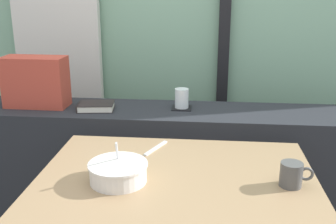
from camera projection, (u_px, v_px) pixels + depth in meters
curtain_left_panel at (55, 7)px, 2.55m from camera, size 0.56×0.06×2.50m
window_divider_post at (226, 0)px, 2.46m from camera, size 0.07×0.05×2.60m
dark_console_ledge at (185, 180)px, 2.16m from camera, size 2.80×0.35×0.78m
breakfast_table at (176, 206)px, 1.49m from camera, size 1.00×0.71×0.74m
coaster_square at (182, 108)px, 2.07m from camera, size 0.10×0.10×0.00m
juice_glass at (182, 99)px, 2.06m from camera, size 0.07×0.07×0.10m
closed_book at (96, 106)px, 2.05m from camera, size 0.20×0.15×0.03m
throw_pillow at (36, 82)px, 2.07m from camera, size 0.32×0.15×0.26m
soup_bowl at (118, 172)px, 1.40m from camera, size 0.21×0.21×0.15m
fork_utensil at (156, 148)px, 1.69m from camera, size 0.08×0.16×0.01m
ceramic_mug at (292, 174)px, 1.36m from camera, size 0.11×0.08×0.08m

